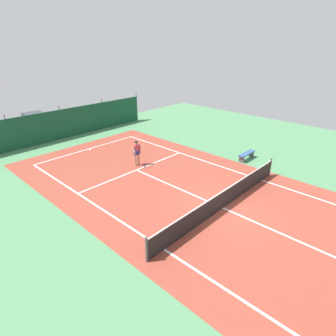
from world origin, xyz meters
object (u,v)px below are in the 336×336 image
(tennis_net, at_px, (224,199))
(tennis_player, at_px, (137,152))
(courtside_bench, at_px, (247,154))
(tennis_ball_by_sideline, at_px, (119,149))
(tennis_ball_midcourt, at_px, (228,175))
(parked_car, at_px, (36,123))
(tennis_ball_near_player, at_px, (169,157))

(tennis_net, xyz_separation_m, tennis_player, (0.54, 6.94, 0.45))
(tennis_player, height_order, courtside_bench, tennis_player)
(tennis_net, xyz_separation_m, tennis_ball_by_sideline, (1.50, 10.15, -0.48))
(tennis_ball_midcourt, relative_size, parked_car, 0.02)
(tennis_player, height_order, tennis_ball_near_player, tennis_player)
(courtside_bench, bearing_deg, tennis_player, 140.89)
(tennis_ball_midcourt, bearing_deg, tennis_net, -151.46)
(tennis_net, relative_size, tennis_ball_midcourt, 153.33)
(tennis_player, distance_m, tennis_ball_by_sideline, 3.48)
(tennis_ball_midcourt, distance_m, parked_car, 17.76)
(tennis_net, distance_m, tennis_ball_near_player, 7.05)
(tennis_ball_midcourt, bearing_deg, tennis_ball_by_sideline, 101.81)
(tennis_ball_near_player, xyz_separation_m, courtside_bench, (3.36, -4.14, 0.34))
(tennis_net, bearing_deg, tennis_player, 85.56)
(tennis_ball_midcourt, xyz_separation_m, tennis_ball_by_sideline, (-1.75, 8.39, 0.00))
(tennis_ball_near_player, relative_size, courtside_bench, 0.04)
(parked_car, xyz_separation_m, courtside_bench, (7.00, -16.82, -0.46))
(tennis_player, bearing_deg, parked_car, -62.50)
(courtside_bench, bearing_deg, tennis_ball_by_sideline, 121.34)
(tennis_ball_near_player, height_order, parked_car, parked_car)
(tennis_ball_by_sideline, bearing_deg, parked_car, 103.77)
(tennis_net, xyz_separation_m, tennis_ball_near_player, (2.95, 6.39, -0.48))
(tennis_ball_near_player, xyz_separation_m, tennis_ball_midcourt, (0.30, -4.62, 0.00))
(tennis_net, relative_size, tennis_player, 6.17)
(tennis_ball_near_player, distance_m, tennis_ball_by_sideline, 4.04)
(tennis_ball_midcourt, distance_m, courtside_bench, 3.12)
(tennis_player, xyz_separation_m, courtside_bench, (5.77, -4.69, -0.59))
(tennis_player, relative_size, tennis_ball_near_player, 24.85)
(tennis_net, relative_size, tennis_ball_by_sideline, 153.33)
(courtside_bench, bearing_deg, tennis_ball_midcourt, -171.00)
(tennis_ball_near_player, height_order, tennis_ball_by_sideline, same)
(tennis_ball_by_sideline, height_order, courtside_bench, courtside_bench)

